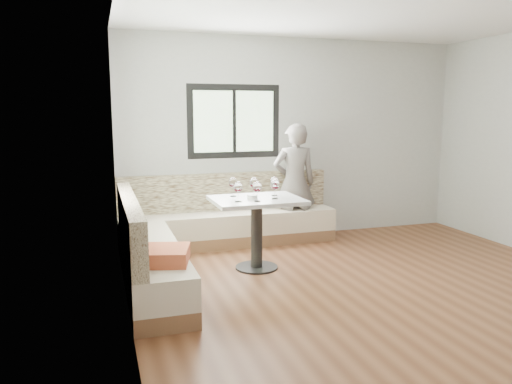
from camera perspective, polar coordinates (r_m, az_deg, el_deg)
room at (r=4.98m, az=14.23°, el=4.57°), size 5.01×5.01×2.81m
banquette at (r=6.04m, az=-6.59°, el=-4.81°), size 2.90×2.80×0.95m
table at (r=5.66m, az=0.07°, el=-2.77°), size 1.00×0.78×0.82m
person at (r=6.90m, az=4.42°, el=1.07°), size 0.64×0.47×1.63m
olive_ramekin at (r=5.60m, az=-0.47°, el=-0.53°), size 0.11×0.11×0.04m
wine_glass_a at (r=5.38m, az=-2.06°, el=0.49°), size 0.10×0.10×0.22m
wine_glass_b at (r=5.39m, az=0.14°, el=0.51°), size 0.10×0.10×0.22m
wine_glass_c at (r=5.57m, az=2.19°, el=0.79°), size 0.10×0.10×0.22m
wine_glass_d at (r=5.70m, az=-0.25°, el=0.99°), size 0.10×0.10×0.22m
wine_glass_e at (r=5.77m, az=2.12°, el=1.10°), size 0.10×0.10×0.22m
wine_glass_f at (r=5.72m, az=-2.65°, el=1.02°), size 0.10×0.10×0.22m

